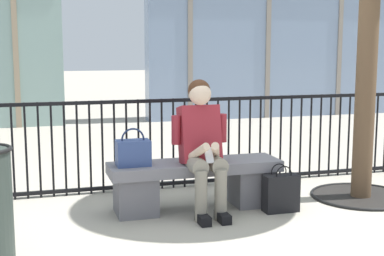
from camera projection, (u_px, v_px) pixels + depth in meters
The scene contains 6 objects.
ground_plane at pixel (195, 209), 5.11m from camera, with size 60.00×60.00×0.00m, color #A8A091.
stone_bench at pixel (195, 180), 5.07m from camera, with size 1.60×0.44×0.45m.
seated_person_with_phone at pixel (202, 142), 4.90m from camera, with size 0.52×0.66×1.21m.
handbag_on_bench at pixel (133, 152), 4.85m from camera, with size 0.30×0.19×0.34m.
shopping_bag at pixel (281, 193), 5.00m from camera, with size 0.32×0.15×0.44m.
plaza_railing at pixel (173, 143), 5.80m from camera, with size 8.53×0.04×0.96m.
Camera 1 is at (-1.43, -4.73, 1.50)m, focal length 51.04 mm.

